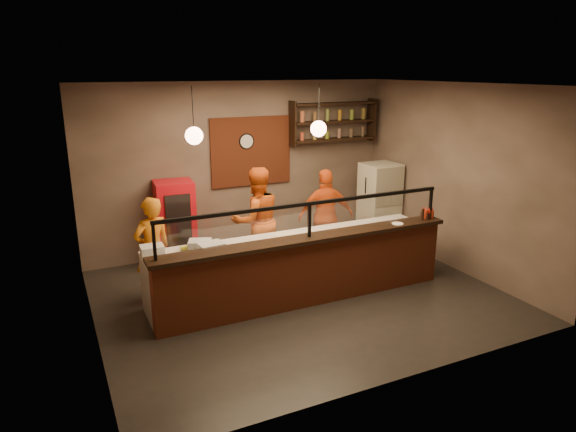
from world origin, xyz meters
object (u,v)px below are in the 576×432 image
cook_mid (257,221)px  fridge (379,203)px  wall_clock (246,141)px  cook_right (326,216)px  red_cooler (176,223)px  cook_left (153,249)px  condiment_caddy (427,215)px  pepper_mill (422,214)px  pizza_dough (288,235)px

cook_mid → fridge: (2.82, 0.42, -0.11)m
wall_clock → fridge: 2.93m
cook_right → red_cooler: size_ratio=1.12×
cook_left → condiment_caddy: (4.25, -1.11, 0.30)m
pepper_mill → cook_right: bearing=123.6°
cook_left → red_cooler: cook_left is taller
cook_mid → cook_right: bearing=174.4°
cook_mid → pepper_mill: 2.75m
cook_mid → condiment_caddy: 2.84m
wall_clock → cook_left: wall_clock is taller
pizza_dough → cook_mid: bearing=101.1°
wall_clock → pizza_dough: 2.46m
wall_clock → fridge: bearing=-18.4°
cook_right → cook_left: bearing=19.1°
pepper_mill → pizza_dough: bearing=162.8°
condiment_caddy → wall_clock: bearing=127.6°
wall_clock → red_cooler: wall_clock is taller
cook_left → red_cooler: bearing=-135.4°
cook_mid → condiment_caddy: size_ratio=10.38×
wall_clock → pepper_mill: bearing=-55.1°
cook_left → cook_right: (3.14, 0.27, 0.05)m
cook_left → pepper_mill: cook_left is taller
condiment_caddy → pizza_dough: bearing=165.5°
cook_mid → cook_right: 1.31m
pepper_mill → cook_left: bearing=164.1°
cook_left → fridge: bearing=171.0°
pizza_dough → condiment_caddy: bearing=-14.5°
cook_left → condiment_caddy: bearing=146.9°
cook_mid → pizza_dough: (0.18, -0.89, -0.02)m
cook_right → pizza_dough: bearing=49.5°
wall_clock → cook_right: bearing=-53.7°
cook_right → fridge: cook_right is taller
cook_mid → red_cooler: (-1.17, 0.94, -0.16)m
red_cooler → pepper_mill: 4.25m
condiment_caddy → red_cooler: bearing=146.1°
cook_right → pepper_mill: size_ratio=9.25×
red_cooler → cook_mid: bearing=-34.4°
cook_left → fridge: 4.72m
cook_left → red_cooler: 1.46m
condiment_caddy → cook_mid: bearing=148.6°
condiment_caddy → pepper_mill: pepper_mill is taller
cook_left → fridge: size_ratio=1.00×
cook_right → wall_clock: bearing=-39.5°
wall_clock → pizza_dough: bearing=-93.8°
cook_left → cook_right: 3.15m
cook_mid → red_cooler: size_ratio=1.20×
fridge → pepper_mill: (-0.55, -1.96, 0.34)m
wall_clock → condiment_caddy: (2.10, -2.72, -0.99)m
cook_right → pizza_dough: cook_right is taller
cook_left → pepper_mill: (4.10, -1.17, 0.35)m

